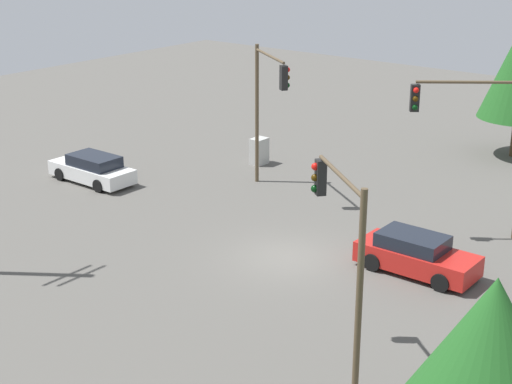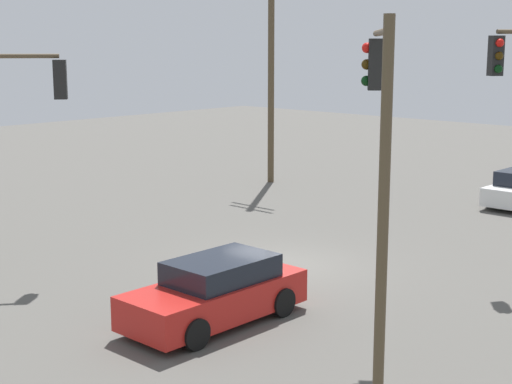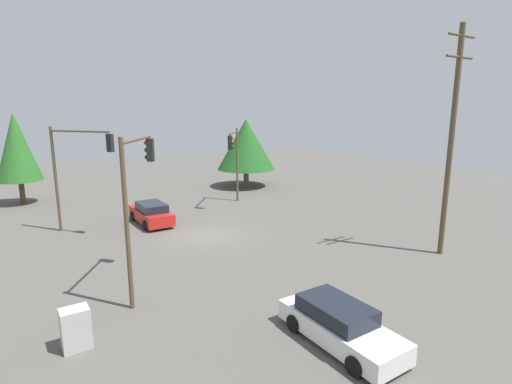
{
  "view_description": "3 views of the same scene",
  "coord_description": "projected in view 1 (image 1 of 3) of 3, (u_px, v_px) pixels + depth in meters",
  "views": [
    {
      "loc": [
        22.26,
        16.16,
        12.37
      ],
      "look_at": [
        1.2,
        -0.55,
        2.89
      ],
      "focal_mm": 55.0,
      "sensor_mm": 36.0,
      "label": 1
    },
    {
      "loc": [
        -14.04,
        16.18,
        6.24
      ],
      "look_at": [
        1.6,
        -0.6,
        1.83
      ],
      "focal_mm": 55.0,
      "sensor_mm": 36.0,
      "label": 2
    },
    {
      "loc": [
        -10.44,
        -21.45,
        7.8
      ],
      "look_at": [
        2.61,
        -1.72,
        2.77
      ],
      "focal_mm": 28.0,
      "sensor_mm": 36.0,
      "label": 3
    }
  ],
  "objects": [
    {
      "name": "sedan_white",
      "position": [
        93.0,
        169.0,
        38.39
      ],
      "size": [
        1.87,
        4.61,
        1.4
      ],
      "rotation": [
        0.0,
        0.0,
        3.14
      ],
      "color": "silver",
      "rests_on": "ground_plane"
    },
    {
      "name": "sedan_red",
      "position": [
        416.0,
        255.0,
        28.58
      ],
      "size": [
        1.9,
        4.41,
        1.47
      ],
      "color": "red",
      "rests_on": "ground_plane"
    },
    {
      "name": "ground_plane",
      "position": [
        287.0,
        258.0,
        30.03
      ],
      "size": [
        80.0,
        80.0,
        0.0
      ],
      "primitive_type": "plane",
      "color": "#54514C"
    },
    {
      "name": "traffic_signal_main",
      "position": [
        481.0,
        129.0,
        30.41
      ],
      "size": [
        2.97,
        3.81,
        6.66
      ],
      "rotation": [
        0.0,
        0.0,
        -0.93
      ],
      "color": "brown",
      "rests_on": "ground_plane"
    },
    {
      "name": "traffic_signal_cross",
      "position": [
        267.0,
        96.0,
        35.85
      ],
      "size": [
        2.44,
        3.45,
        6.75
      ],
      "rotation": [
        0.0,
        0.0,
        0.97
      ],
      "color": "brown",
      "rests_on": "ground_plane"
    },
    {
      "name": "traffic_signal_aux",
      "position": [
        342.0,
        238.0,
        21.05
      ],
      "size": [
        2.57,
        3.1,
        6.12
      ],
      "rotation": [
        0.0,
        0.0,
        4.03
      ],
      "color": "brown",
      "rests_on": "ground_plane"
    },
    {
      "name": "electrical_cabinet",
      "position": [
        259.0,
        151.0,
        41.2
      ],
      "size": [
        0.9,
        0.67,
        1.4
      ],
      "primitive_type": "cube",
      "color": "#B2B2AD",
      "rests_on": "ground_plane"
    }
  ]
}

